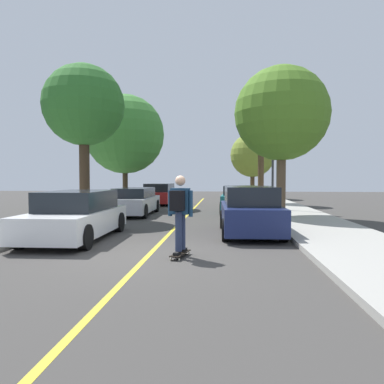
# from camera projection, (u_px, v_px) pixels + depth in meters

# --- Properties ---
(ground) EXTENTS (80.00, 80.00, 0.00)m
(ground) POSITION_uv_depth(u_px,v_px,m) (149.00, 255.00, 8.42)
(ground) COLOR #3D3A38
(sidewalk_right) EXTENTS (2.90, 56.00, 0.14)m
(sidewalk_right) POSITION_uv_depth(u_px,v_px,m) (376.00, 256.00, 7.99)
(sidewalk_right) COLOR #9E9B93
(sidewalk_right) RESTS_ON ground
(center_line) EXTENTS (0.12, 39.20, 0.01)m
(center_line) POSITION_uv_depth(u_px,v_px,m) (173.00, 230.00, 12.40)
(center_line) COLOR gold
(center_line) RESTS_ON ground
(parked_car_left_nearest) EXTENTS (1.97, 4.52, 1.40)m
(parked_car_left_nearest) POSITION_uv_depth(u_px,v_px,m) (77.00, 216.00, 10.67)
(parked_car_left_nearest) COLOR white
(parked_car_left_nearest) RESTS_ON ground
(parked_car_left_near) EXTENTS (1.86, 4.59, 1.30)m
(parked_car_left_near) POSITION_uv_depth(u_px,v_px,m) (135.00, 201.00, 17.66)
(parked_car_left_near) COLOR #B7B7BC
(parked_car_left_near) RESTS_ON ground
(parked_car_left_far) EXTENTS (1.98, 4.14, 1.40)m
(parked_car_left_far) POSITION_uv_depth(u_px,v_px,m) (159.00, 194.00, 24.47)
(parked_car_left_far) COLOR maroon
(parked_car_left_far) RESTS_ON ground
(parked_car_right_nearest) EXTENTS (1.91, 4.08, 1.51)m
(parked_car_right_nearest) POSITION_uv_depth(u_px,v_px,m) (250.00, 211.00, 11.54)
(parked_car_right_nearest) COLOR navy
(parked_car_right_nearest) RESTS_ON ground
(parked_car_right_near) EXTENTS (2.02, 4.18, 1.39)m
(parked_car_right_near) POSITION_uv_depth(u_px,v_px,m) (240.00, 200.00, 18.51)
(parked_car_right_near) COLOR #196066
(parked_car_right_near) RESTS_ON ground
(street_tree_left_nearest) EXTENTS (3.44, 3.44, 6.46)m
(street_tree_left_nearest) POSITION_uv_depth(u_px,v_px,m) (84.00, 106.00, 15.56)
(street_tree_left_nearest) COLOR #3D2D1E
(street_tree_left_nearest) RESTS_ON sidewalk_left
(street_tree_left_near) EXTENTS (4.75, 4.75, 6.65)m
(street_tree_left_near) POSITION_uv_depth(u_px,v_px,m) (125.00, 134.00, 22.07)
(street_tree_left_near) COLOR #3D2D1E
(street_tree_left_near) RESTS_ON sidewalk_left
(street_tree_right_nearest) EXTENTS (4.07, 4.07, 6.46)m
(street_tree_right_nearest) POSITION_uv_depth(u_px,v_px,m) (282.00, 114.00, 15.82)
(street_tree_right_nearest) COLOR brown
(street_tree_right_nearest) RESTS_ON sidewalk_right
(street_tree_right_near) EXTENTS (2.81, 2.81, 6.37)m
(street_tree_right_near) POSITION_uv_depth(u_px,v_px,m) (261.00, 129.00, 24.36)
(street_tree_right_near) COLOR #4C3823
(street_tree_right_near) RESTS_ON sidewalk_right
(street_tree_right_far) EXTENTS (3.80, 3.80, 5.51)m
(street_tree_right_far) POSITION_uv_depth(u_px,v_px,m) (253.00, 155.00, 31.43)
(street_tree_right_far) COLOR #4C3823
(street_tree_right_far) RESTS_ON sidewalk_right
(fire_hydrant) EXTENTS (0.20, 0.20, 0.70)m
(fire_hydrant) POSITION_uv_depth(u_px,v_px,m) (33.00, 220.00, 11.13)
(fire_hydrant) COLOR #B2140F
(fire_hydrant) RESTS_ON sidewalk_left
(streetlamp) EXTENTS (0.36, 0.24, 5.40)m
(streetlamp) POSITION_uv_depth(u_px,v_px,m) (273.00, 150.00, 19.20)
(streetlamp) COLOR #38383D
(streetlamp) RESTS_ON sidewalk_right
(skateboard) EXTENTS (0.40, 0.87, 0.10)m
(skateboard) POSITION_uv_depth(u_px,v_px,m) (180.00, 253.00, 8.20)
(skateboard) COLOR black
(skateboard) RESTS_ON ground
(skateboarder) EXTENTS (0.59, 0.70, 1.73)m
(skateboarder) POSITION_uv_depth(u_px,v_px,m) (180.00, 209.00, 8.13)
(skateboarder) COLOR black
(skateboarder) RESTS_ON skateboard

